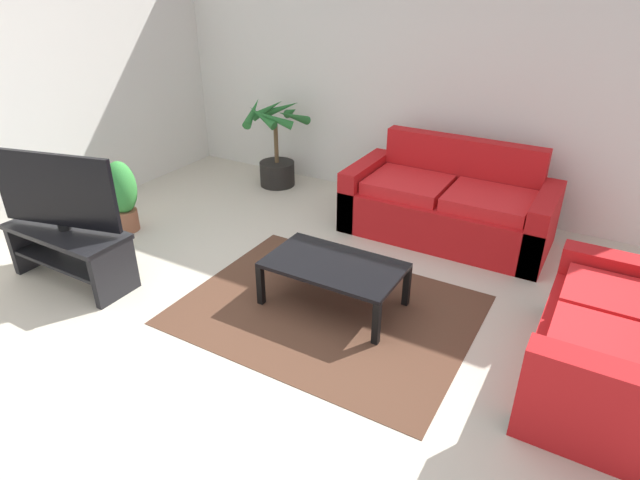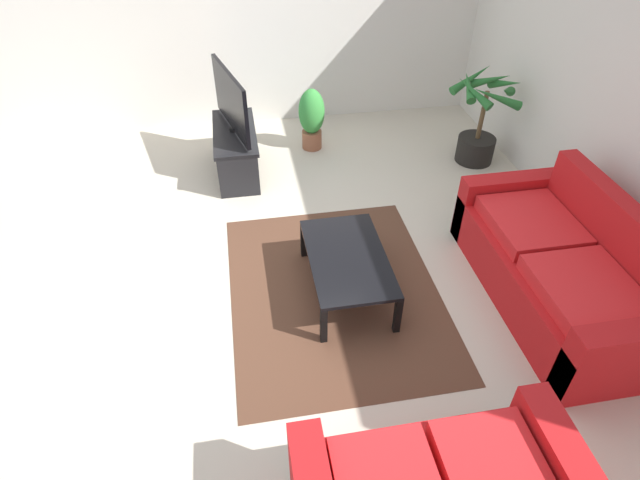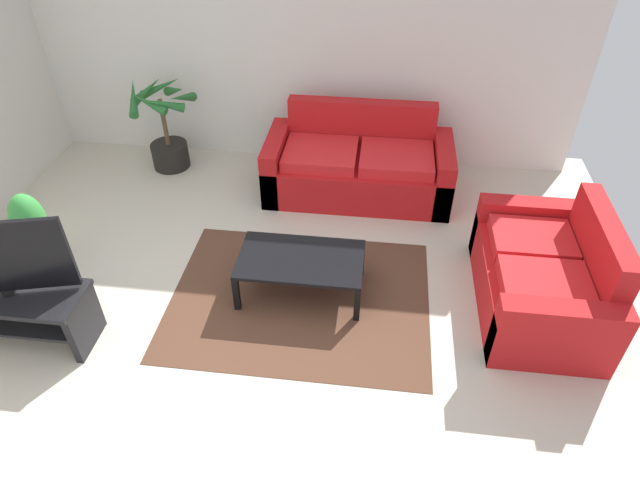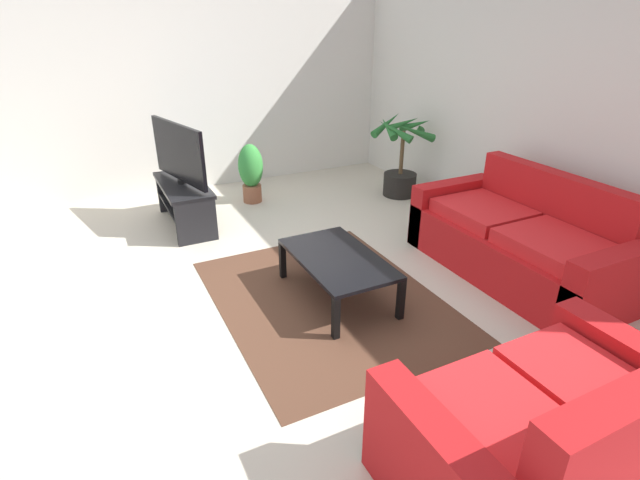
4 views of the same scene
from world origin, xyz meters
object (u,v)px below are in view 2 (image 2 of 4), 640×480
(tv, at_px, (231,100))
(coffee_table, at_px, (347,260))
(tv_stand, at_px, (236,145))
(potted_plant_small, at_px, (312,117))
(couch_main, at_px, (560,270))
(potted_palm, at_px, (480,126))

(tv, xyz_separation_m, coffee_table, (2.08, 0.78, -0.49))
(tv_stand, bearing_deg, potted_plant_small, 112.21)
(couch_main, relative_size, coffee_table, 1.85)
(tv_stand, height_order, tv, tv)
(couch_main, distance_m, coffee_table, 1.67)
(couch_main, xyz_separation_m, coffee_table, (-0.37, -1.63, 0.03))
(tv, height_order, coffee_table, tv)
(tv, relative_size, potted_plant_small, 1.45)
(tv, bearing_deg, coffee_table, 20.67)
(tv, bearing_deg, potted_palm, 84.57)
(tv, distance_m, potted_palm, 2.71)
(couch_main, relative_size, potted_plant_small, 2.66)
(couch_main, distance_m, potted_palm, 2.21)
(tv, xyz_separation_m, potted_palm, (0.25, 2.67, -0.39))
(tv_stand, bearing_deg, couch_main, 44.58)
(potted_plant_small, bearing_deg, tv, -67.77)
(tv, bearing_deg, potted_plant_small, 112.23)
(couch_main, bearing_deg, coffee_table, -102.91)
(couch_main, height_order, potted_palm, potted_palm)
(potted_plant_small, bearing_deg, coffee_table, -2.56)
(tv, xyz_separation_m, potted_plant_small, (-0.36, 0.89, -0.43))
(potted_palm, bearing_deg, coffee_table, -46.03)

